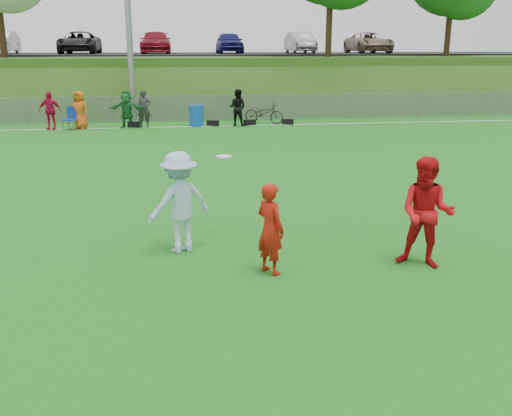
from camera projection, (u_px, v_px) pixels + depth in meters
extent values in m
plane|color=#186A16|center=(244.00, 274.00, 9.46)|extent=(120.00, 120.00, 0.00)
cube|color=white|center=(196.00, 126.00, 26.58)|extent=(60.00, 0.10, 0.01)
cube|color=gray|center=(194.00, 109.00, 28.32)|extent=(58.00, 0.02, 1.20)
cube|color=gray|center=(194.00, 96.00, 28.14)|extent=(58.00, 0.04, 0.04)
cube|color=#295116|center=(187.00, 78.00, 38.54)|extent=(120.00, 18.00, 3.00)
cube|color=black|center=(185.00, 54.00, 40.01)|extent=(120.00, 12.00, 0.10)
imported|color=#A0A1A6|center=(1.00, 42.00, 37.19)|extent=(1.52, 4.37, 1.44)
imported|color=black|center=(80.00, 43.00, 37.88)|extent=(2.39, 5.18, 1.44)
imported|color=maroon|center=(156.00, 43.00, 38.57)|extent=(2.02, 4.96, 1.44)
imported|color=navy|center=(229.00, 43.00, 39.26)|extent=(1.70, 4.23, 1.44)
imported|color=slate|center=(300.00, 43.00, 39.96)|extent=(1.52, 4.37, 1.44)
imported|color=gray|center=(369.00, 43.00, 40.65)|extent=(2.39, 5.18, 1.44)
imported|color=#C40D38|center=(50.00, 110.00, 25.45)|extent=(1.03, 0.52, 1.69)
imported|color=#D95614|center=(80.00, 110.00, 25.63)|extent=(0.98, 0.83, 1.69)
imported|color=#1B662B|center=(127.00, 109.00, 25.92)|extent=(1.63, 0.73, 1.69)
imported|color=#28282A|center=(144.00, 109.00, 26.03)|extent=(0.63, 0.43, 1.69)
imported|color=black|center=(238.00, 108.00, 26.62)|extent=(1.03, 0.95, 1.69)
cube|color=black|center=(134.00, 125.00, 26.25)|extent=(0.57, 0.32, 0.26)
cube|color=black|center=(213.00, 123.00, 26.75)|extent=(0.61, 0.43, 0.26)
cube|color=black|center=(250.00, 122.00, 27.00)|extent=(0.61, 0.42, 0.26)
cube|color=black|center=(288.00, 122.00, 27.25)|extent=(0.60, 0.41, 0.26)
imported|color=#B0170C|center=(270.00, 229.00, 9.33)|extent=(0.62, 0.67, 1.54)
imported|color=red|center=(427.00, 213.00, 9.56)|extent=(1.17, 1.10, 1.90)
imported|color=#A6C8E7|center=(180.00, 203.00, 10.28)|extent=(1.38, 1.14, 1.86)
cylinder|color=white|center=(224.00, 157.00, 10.95)|extent=(0.31, 0.31, 0.03)
cylinder|color=#1149B9|center=(196.00, 116.00, 26.63)|extent=(0.79, 0.79, 0.98)
cube|color=#0E3898|center=(71.00, 120.00, 25.50)|extent=(0.72, 0.72, 0.06)
cube|color=#0E3898|center=(73.00, 113.00, 25.68)|extent=(0.54, 0.23, 0.56)
imported|color=#29292C|center=(264.00, 113.00, 27.50)|extent=(2.05, 1.56, 1.03)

